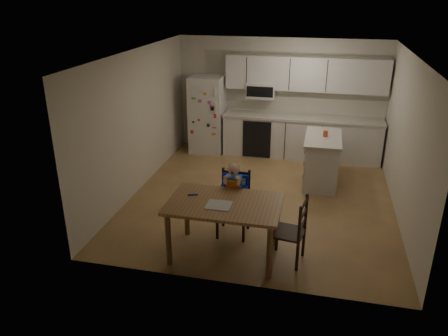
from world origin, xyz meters
TOP-DOWN VIEW (x-y plane):
  - room at (0.00, 0.48)m, footprint 4.52×5.01m
  - refrigerator at (-1.55, 2.15)m, footprint 0.72×0.70m
  - kitchen_run at (0.50, 2.24)m, footprint 3.37×0.62m
  - kitchen_island at (0.99, 0.90)m, footprint 0.65×1.24m
  - red_cup at (1.02, 0.92)m, footprint 0.09×0.09m
  - dining_table at (-0.23, -1.89)m, footprint 1.51×0.97m
  - napkin at (-0.29, -2.00)m, footprint 0.32×0.28m
  - toddler_spoon at (-0.72, -1.78)m, footprint 0.12×0.06m
  - chair_booster at (-0.23, -1.27)m, footprint 0.43×0.43m
  - chair_side at (0.71, -1.85)m, footprint 0.48×0.48m

SIDE VIEW (x-z plane):
  - kitchen_island at x=0.99m, z-range 0.00..0.92m
  - chair_side at x=0.71m, z-range 0.06..1.01m
  - chair_booster at x=-0.23m, z-range 0.12..1.27m
  - dining_table at x=-0.23m, z-range 0.30..1.10m
  - napkin at x=-0.29m, z-range 0.81..0.82m
  - toddler_spoon at x=-0.72m, z-range 0.81..0.82m
  - refrigerator at x=-1.55m, z-range 0.00..1.70m
  - kitchen_run at x=0.50m, z-range -0.20..1.95m
  - red_cup at x=1.02m, z-range 0.92..1.03m
  - room at x=0.00m, z-range -0.01..2.51m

